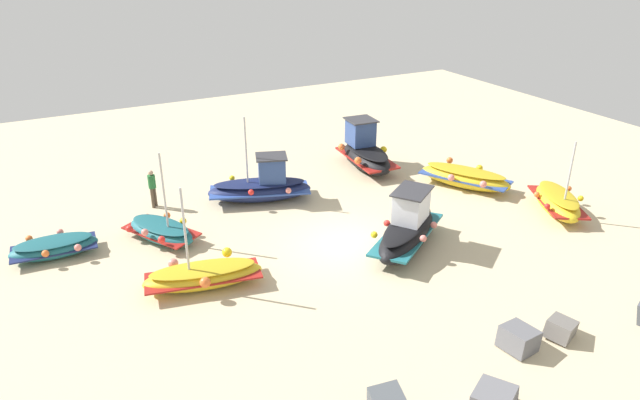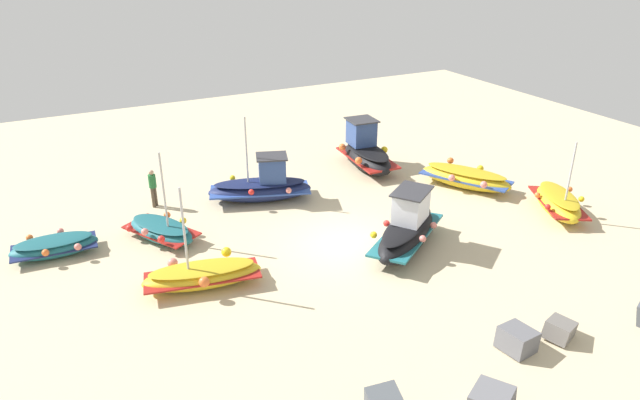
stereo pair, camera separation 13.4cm
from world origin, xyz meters
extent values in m
plane|color=beige|center=(0.00, 0.00, 0.00)|extent=(47.41, 47.41, 0.00)
ellipsoid|color=black|center=(-1.96, 1.29, 0.53)|extent=(4.49, 3.73, 1.13)
cube|color=#1E6670|center=(-1.96, 1.29, 0.58)|extent=(4.34, 3.63, 0.17)
ellipsoid|color=black|center=(-1.96, 1.29, 0.97)|extent=(3.92, 3.25, 0.24)
cube|color=silver|center=(-2.19, 1.13, 1.63)|extent=(1.73, 1.63, 1.15)
cube|color=#333338|center=(-2.19, 1.13, 2.24)|extent=(2.01, 1.89, 0.06)
sphere|color=yellow|center=(-0.48, 1.32, 0.94)|extent=(0.25, 0.25, 0.25)
sphere|color=#EA7F75|center=(-1.92, 2.31, 0.90)|extent=(0.25, 0.25, 0.25)
sphere|color=red|center=(-1.50, 0.61, 0.84)|extent=(0.25, 0.25, 0.25)
sphere|color=#EA7F75|center=(-2.94, 1.61, 0.88)|extent=(0.25, 0.25, 0.25)
sphere|color=red|center=(-2.52, -0.09, 0.86)|extent=(0.25, 0.25, 0.25)
ellipsoid|color=gold|center=(5.57, 0.27, 0.36)|extent=(4.15, 2.17, 0.78)
cube|color=maroon|center=(5.57, 0.27, 0.40)|extent=(4.00, 2.17, 0.12)
ellipsoid|color=gold|center=(5.57, 0.27, 0.66)|extent=(3.65, 1.89, 0.17)
cylinder|color=#B7B7BC|center=(6.00, 0.18, 2.18)|extent=(0.08, 0.08, 2.92)
sphere|color=#EA7F75|center=(6.31, -0.73, 0.54)|extent=(0.35, 0.35, 0.35)
sphere|color=orange|center=(5.74, 1.08, 0.64)|extent=(0.35, 0.35, 0.35)
sphere|color=yellow|center=(4.50, -0.37, 0.68)|extent=(0.35, 0.35, 0.35)
ellipsoid|color=gold|center=(-7.80, -2.22, 0.44)|extent=(3.38, 4.45, 0.91)
cube|color=#2D4C9E|center=(-7.80, -2.22, 0.48)|extent=(3.32, 4.31, 0.11)
ellipsoid|color=gold|center=(-7.80, -2.22, 0.80)|extent=(2.95, 3.90, 0.18)
sphere|color=orange|center=(-7.99, -3.62, 0.83)|extent=(0.31, 0.31, 0.31)
sphere|color=#EA7F75|center=(-6.88, -2.13, 0.67)|extent=(0.31, 0.31, 0.31)
sphere|color=yellow|center=(-8.72, -2.31, 0.74)|extent=(0.31, 0.31, 0.31)
sphere|color=#EA7F75|center=(-7.61, -0.83, 0.69)|extent=(0.31, 0.31, 0.31)
ellipsoid|color=#1E6670|center=(9.82, -4.20, 0.33)|extent=(3.11, 1.43, 0.69)
cube|color=navy|center=(9.82, -4.20, 0.36)|extent=(2.99, 1.45, 0.09)
ellipsoid|color=#1A565F|center=(9.82, -4.20, 0.60)|extent=(2.74, 1.24, 0.14)
sphere|color=orange|center=(10.58, -4.96, 0.54)|extent=(0.25, 0.25, 0.25)
sphere|color=orange|center=(10.13, -3.49, 0.54)|extent=(0.25, 0.25, 0.25)
sphere|color=#EA7F75|center=(9.52, -4.90, 0.59)|extent=(0.25, 0.25, 0.25)
sphere|color=#EA7F75|center=(9.07, -3.43, 0.53)|extent=(0.25, 0.25, 0.25)
ellipsoid|color=#1E6670|center=(6.05, -3.64, 0.34)|extent=(2.70, 3.43, 0.74)
cube|color=maroon|center=(6.05, -3.64, 0.38)|extent=(2.66, 3.33, 0.12)
ellipsoid|color=#1A565F|center=(6.05, -3.64, 0.63)|extent=(2.35, 3.01, 0.16)
cylinder|color=#B7B7BC|center=(5.84, -3.26, 2.17)|extent=(0.08, 0.08, 2.97)
sphere|color=red|center=(6.28, -2.49, 0.61)|extent=(0.27, 0.27, 0.27)
sphere|color=yellow|center=(5.18, -3.61, 0.61)|extent=(0.27, 0.27, 0.27)
sphere|color=#EA7F75|center=(6.71, -3.27, 0.65)|extent=(0.27, 0.27, 0.27)
sphere|color=orange|center=(5.61, -4.39, 0.61)|extent=(0.27, 0.27, 0.27)
sphere|color=red|center=(7.14, -4.06, 0.53)|extent=(0.27, 0.27, 0.27)
ellipsoid|color=black|center=(-4.96, -6.38, 0.53)|extent=(1.99, 4.22, 1.09)
cube|color=maroon|center=(-4.96, -6.38, 0.58)|extent=(2.03, 4.06, 0.12)
ellipsoid|color=black|center=(-4.96, -6.38, 0.97)|extent=(1.74, 3.71, 0.20)
cube|color=#2D4784|center=(-5.03, -7.12, 1.69)|extent=(1.29, 1.32, 1.26)
cube|color=#333338|center=(-5.03, -7.12, 2.35)|extent=(1.49, 1.54, 0.06)
sphere|color=orange|center=(-3.93, -5.51, 0.89)|extent=(0.35, 0.35, 0.35)
sphere|color=yellow|center=(-5.92, -6.30, 0.87)|extent=(0.35, 0.35, 0.35)
sphere|color=orange|center=(-4.09, -7.42, 0.97)|extent=(0.35, 0.35, 0.35)
ellipsoid|color=navy|center=(1.28, -5.31, 0.44)|extent=(4.89, 3.20, 1.01)
cube|color=#2D4C9E|center=(1.28, -5.31, 0.49)|extent=(4.72, 3.15, 0.20)
ellipsoid|color=#151E45|center=(1.28, -5.31, 0.81)|extent=(4.29, 2.77, 0.25)
cube|color=#2D4784|center=(0.74, -5.12, 1.44)|extent=(1.43, 1.36, 1.11)
cube|color=#333338|center=(0.74, -5.12, 2.03)|extent=(1.66, 1.58, 0.06)
cylinder|color=#B7B7BC|center=(1.75, -5.48, 2.37)|extent=(0.08, 0.08, 2.97)
sphere|color=yellow|center=(2.08, -6.62, 0.72)|extent=(0.25, 0.25, 0.25)
sphere|color=red|center=(1.97, -4.53, 0.81)|extent=(0.25, 0.25, 0.25)
sphere|color=yellow|center=(0.58, -6.09, 0.67)|extent=(0.25, 0.25, 0.25)
sphere|color=#EA7F75|center=(0.47, -4.00, 0.79)|extent=(0.25, 0.25, 0.25)
ellipsoid|color=gold|center=(-9.42, 1.74, 0.45)|extent=(2.87, 3.72, 0.95)
cube|color=maroon|center=(-9.42, 1.74, 0.49)|extent=(2.83, 3.61, 0.13)
ellipsoid|color=gold|center=(-9.42, 1.74, 0.82)|extent=(2.51, 3.26, 0.19)
cylinder|color=#B7B7BC|center=(-9.13, 2.28, 2.14)|extent=(0.08, 0.08, 2.49)
sphere|color=red|center=(-8.29, 2.17, 0.72)|extent=(0.24, 0.24, 0.24)
sphere|color=yellow|center=(-9.99, 2.38, 0.79)|extent=(0.24, 0.24, 0.24)
sphere|color=orange|center=(-8.85, 1.10, 0.70)|extent=(0.24, 0.24, 0.24)
sphere|color=orange|center=(-10.54, 1.31, 0.71)|extent=(0.24, 0.24, 0.24)
cylinder|color=brown|center=(5.55, -6.80, 0.45)|extent=(0.14, 0.14, 0.91)
cylinder|color=brown|center=(5.68, -6.70, 0.45)|extent=(0.14, 0.14, 0.91)
cylinder|color=#236B33|center=(5.61, -6.75, 1.20)|extent=(0.32, 0.32, 0.58)
sphere|color=tan|center=(5.61, -6.75, 1.59)|extent=(0.22, 0.22, 0.22)
cube|color=slate|center=(-2.87, 7.71, 0.26)|extent=(1.17, 0.99, 0.73)
cube|color=slate|center=(-1.37, 7.53, 0.33)|extent=(1.01, 1.03, 0.74)
cube|color=slate|center=(0.88, 8.96, 0.28)|extent=(1.32, 1.31, 0.64)
camera|label=1|loc=(9.62, 16.41, 10.62)|focal=31.93mm
camera|label=2|loc=(9.50, 16.47, 10.62)|focal=31.93mm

